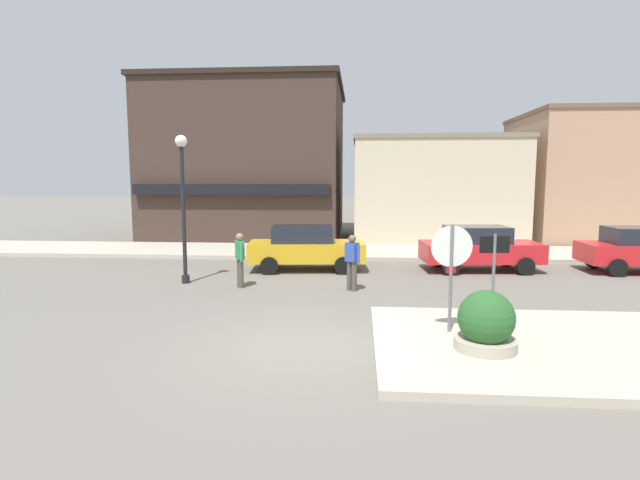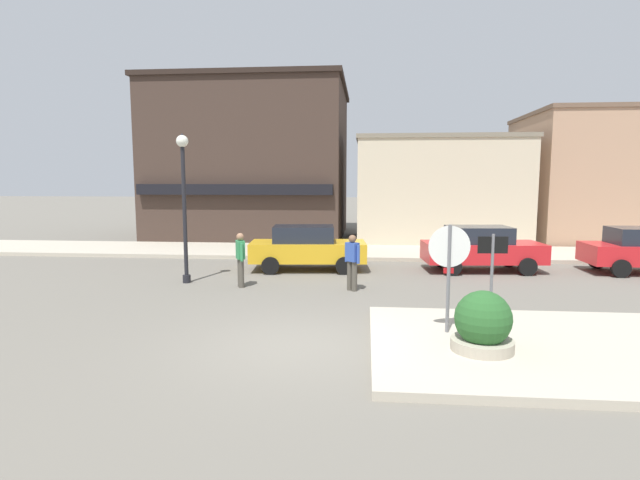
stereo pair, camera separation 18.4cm
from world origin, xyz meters
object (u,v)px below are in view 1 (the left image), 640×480
Objects in this scene: one_way_sign at (494,272)px; parked_car_second at (479,248)px; pedestrian_crossing_far at (240,258)px; stop_sign at (451,264)px; lamp_post at (183,187)px; parked_car_nearest at (306,247)px; planter at (486,327)px; pedestrian_crossing_near at (352,261)px.

parked_car_second is at bearing 78.83° from one_way_sign.
stop_sign is at bearing -39.61° from pedestrian_crossing_far.
lamp_post is 2.82× the size of pedestrian_crossing_far.
one_way_sign is 8.48m from parked_car_nearest.
one_way_sign is 1.71× the size of planter.
lamp_post is 1.10× the size of parked_car_second.
parked_car_nearest is at bearing 36.05° from lamp_post.
one_way_sign is at bearing 71.17° from planter.
pedestrian_crossing_near is at bearing -2.99° from pedestrian_crossing_far.
stop_sign is 6.92m from pedestrian_crossing_far.
pedestrian_crossing_far is at bearing 140.39° from stop_sign.
lamp_post is 2.82× the size of pedestrian_crossing_near.
parked_car_nearest is at bearing 118.17° from pedestrian_crossing_near.
pedestrian_crossing_far is at bearing -13.99° from lamp_post.
stop_sign is at bearing -63.35° from parked_car_nearest.
pedestrian_crossing_far is (-5.76, 5.42, 0.31)m from planter.
planter is 9.35m from parked_car_nearest.
pedestrian_crossing_far is at bearing -118.64° from parked_car_nearest.
stop_sign is 0.56× the size of parked_car_second.
pedestrian_crossing_near and pedestrian_crossing_far have the same top height.
stop_sign is at bearing -34.19° from lamp_post.
planter is at bearing -108.83° from one_way_sign.
lamp_post is 4.77m from parked_car_nearest.
lamp_post is 2.81m from pedestrian_crossing_far.
parked_car_second is (1.91, 8.74, 0.25)m from planter.
lamp_post is at bearing 142.23° from planter.
one_way_sign reaches higher than parked_car_second.
one_way_sign is 4.95m from pedestrian_crossing_near.
stop_sign is at bearing -165.42° from one_way_sign.
stop_sign is 1.88× the size of planter.
pedestrian_crossing_far is at bearing 146.09° from one_way_sign.
parked_car_nearest is (-4.14, 8.38, 0.25)m from planter.
planter is 5.81m from pedestrian_crossing_near.
one_way_sign is 0.51× the size of parked_car_second.
planter is 0.27× the size of lamp_post.
lamp_post reaches higher than parked_car_nearest.
lamp_post reaches higher than pedestrian_crossing_near.
stop_sign is 1.48m from planter.
stop_sign is 4.72m from pedestrian_crossing_near.
parked_car_second is (1.48, 7.48, -0.52)m from one_way_sign.
parked_car_second is 5.60m from pedestrian_crossing_near.
pedestrian_crossing_far is at bearing 136.73° from planter.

